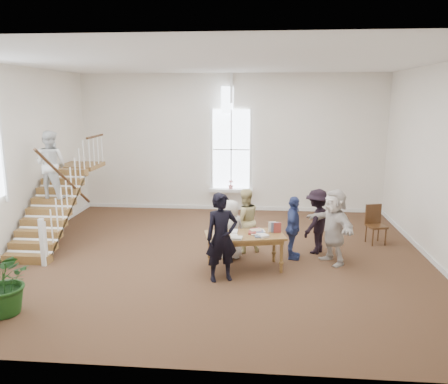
# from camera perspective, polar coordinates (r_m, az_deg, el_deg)

# --- Properties ---
(ground) EXTENTS (10.00, 10.00, 0.00)m
(ground) POSITION_cam_1_polar(r_m,az_deg,el_deg) (10.62, -0.79, -8.35)
(ground) COLOR #4D351E
(ground) RESTS_ON ground
(room_shell) EXTENTS (10.49, 10.00, 10.00)m
(room_shell) POSITION_cam_1_polar(r_m,az_deg,el_deg) (14.70, 0.91, -0.85)
(room_shell) COLOR white
(room_shell) RESTS_ON ground
(staircase) EXTENTS (1.10, 4.10, 2.92)m
(staircase) POSITION_cam_1_polar(r_m,az_deg,el_deg) (12.09, -21.39, 1.33)
(staircase) COLOR brown
(staircase) RESTS_ON ground
(library_table) EXTENTS (1.85, 1.20, 0.86)m
(library_table) POSITION_cam_1_polar(r_m,az_deg,el_deg) (9.65, 2.85, -6.01)
(library_table) COLOR brown
(library_table) RESTS_ON ground
(police_officer) EXTENTS (0.80, 0.67, 1.86)m
(police_officer) POSITION_cam_1_polar(r_m,az_deg,el_deg) (8.99, -0.31, -5.95)
(police_officer) COLOR black
(police_officer) RESTS_ON ground
(elderly_woman) EXTENTS (0.83, 0.76, 1.42)m
(elderly_woman) POSITION_cam_1_polar(r_m,az_deg,el_deg) (10.24, 0.89, -4.94)
(elderly_woman) COLOR silver
(elderly_woman) RESTS_ON ground
(person_yellow) EXTENTS (0.94, 0.85, 1.59)m
(person_yellow) POSITION_cam_1_polar(r_m,az_deg,el_deg) (10.67, 2.70, -3.75)
(person_yellow) COLOR #D8C887
(person_yellow) RESTS_ON ground
(woman_cluster_a) EXTENTS (0.50, 0.93, 1.50)m
(woman_cluster_a) POSITION_cam_1_polar(r_m,az_deg,el_deg) (10.36, 9.01, -4.64)
(woman_cluster_a) COLOR navy
(woman_cluster_a) RESTS_ON ground
(woman_cluster_b) EXTENTS (1.05, 1.18, 1.59)m
(woman_cluster_b) POSITION_cam_1_polar(r_m,az_deg,el_deg) (10.84, 12.02, -3.77)
(woman_cluster_b) COLOR black
(woman_cluster_b) RESTS_ON ground
(woman_cluster_c) EXTENTS (1.21, 1.66, 1.73)m
(woman_cluster_c) POSITION_cam_1_polar(r_m,az_deg,el_deg) (10.25, 14.14, -4.39)
(woman_cluster_c) COLOR beige
(woman_cluster_c) RESTS_ON ground
(floor_plant) EXTENTS (1.11, 0.97, 1.21)m
(floor_plant) POSITION_cam_1_polar(r_m,az_deg,el_deg) (8.63, -26.63, -10.41)
(floor_plant) COLOR #173E13
(floor_plant) RESTS_ON ground
(side_chair) EXTENTS (0.54, 0.54, 1.01)m
(side_chair) POSITION_cam_1_polar(r_m,az_deg,el_deg) (12.04, 19.11, -3.70)
(side_chair) COLOR #37200F
(side_chair) RESTS_ON ground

